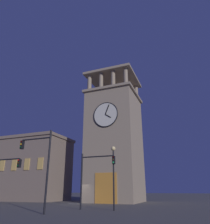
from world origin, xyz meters
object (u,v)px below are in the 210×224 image
adjacent_wing_building (24,169)px  street_lamp (113,165)px  traffic_signal_far (3,172)px  traffic_signal_near (93,171)px  traffic_signal_mid (40,159)px  clocktower (115,142)px

adjacent_wing_building → street_lamp: 24.86m
traffic_signal_far → street_lamp: (-9.47, -4.05, 0.68)m
traffic_signal_near → traffic_signal_mid: bearing=60.6°
adjacent_wing_building → traffic_signal_near: size_ratio=3.06×
adjacent_wing_building → traffic_signal_mid: adjacent_wing_building is taller
traffic_signal_near → traffic_signal_mid: traffic_signal_mid is taller
clocktower → traffic_signal_mid: bearing=88.8°
traffic_signal_mid → street_lamp: size_ratio=1.14×
traffic_signal_near → street_lamp: (-2.12, -0.09, 0.44)m
street_lamp → clocktower: bearing=-71.5°
clocktower → traffic_signal_far: bearing=73.7°
traffic_signal_far → adjacent_wing_building: bearing=-53.7°
traffic_signal_far → traffic_signal_near: bearing=-151.7°
traffic_signal_mid → traffic_signal_far: (4.66, -0.80, -0.93)m
street_lamp → traffic_signal_far: bearing=23.1°
clocktower → adjacent_wing_building: (17.11, 0.88, -3.72)m
clocktower → street_lamp: size_ratio=3.93×
traffic_signal_mid → traffic_signal_far: 4.82m
adjacent_wing_building → traffic_signal_far: (-12.06, 16.39, -2.09)m
adjacent_wing_building → street_lamp: size_ratio=2.78×
traffic_signal_mid → traffic_signal_far: bearing=-9.7°
clocktower → traffic_signal_near: size_ratio=4.33×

